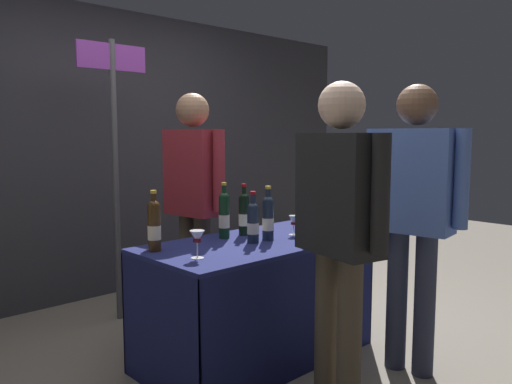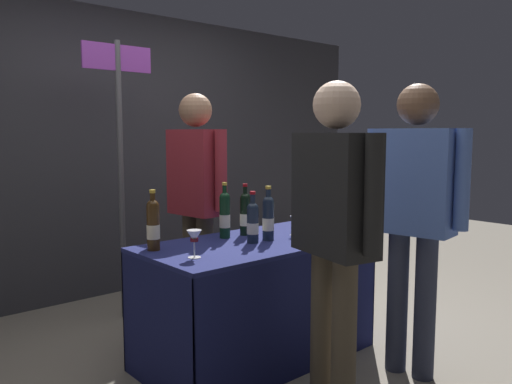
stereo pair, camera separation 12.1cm
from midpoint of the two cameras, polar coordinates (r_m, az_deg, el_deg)
name	(u,v)px [view 2 (the right image)]	position (r m, az deg, el deg)	size (l,w,h in m)	color
ground_plane	(256,357)	(3.38, 1.08, -17.78)	(12.00, 12.00, 0.00)	gray
back_partition	(115,153)	(4.64, -14.60, 4.15)	(5.80, 0.12, 2.43)	#2D2D33
tasting_table	(256,278)	(3.21, 1.10, -9.45)	(1.42, 0.73, 0.74)	#191E51
featured_wine_bottle	(253,222)	(3.08, 0.76, -3.29)	(0.07, 0.07, 0.31)	#192333
display_bottle_0	(306,210)	(3.45, 6.56, -1.96)	(0.07, 0.07, 0.33)	black
display_bottle_1	(225,214)	(3.22, -2.40, -2.47)	(0.07, 0.07, 0.35)	black
display_bottle_2	(245,213)	(3.31, -0.16, -2.37)	(0.07, 0.07, 0.33)	black
display_bottle_3	(322,212)	(3.45, 8.26, -2.24)	(0.07, 0.07, 0.32)	black
display_bottle_4	(153,224)	(2.92, -10.14, -3.52)	(0.07, 0.07, 0.34)	#38230F
display_bottle_5	(268,217)	(3.15, 2.47, -2.80)	(0.07, 0.07, 0.33)	#192333
wine_glass_near_vendor	(194,237)	(2.72, -5.58, -5.02)	(0.08, 0.08, 0.15)	silver
wine_glass_mid	(295,222)	(3.32, 5.35, -3.29)	(0.06, 0.06, 0.13)	silver
flower_vase	(306,222)	(3.19, 6.61, -3.31)	(0.09, 0.09, 0.37)	slate
vendor_presenter	(197,191)	(3.60, -5.58, 0.16)	(0.25, 0.56, 1.66)	#4C4233
taster_foreground_right	(335,219)	(2.50, 10.08, -2.96)	(0.30, 0.60, 1.63)	#4C4233
taster_foreground_left	(414,203)	(3.04, 18.21, -1.19)	(0.27, 0.59, 1.66)	#2D3347
booth_signpost	(120,148)	(3.92, -13.94, 4.79)	(0.53, 0.04, 2.06)	#47474C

